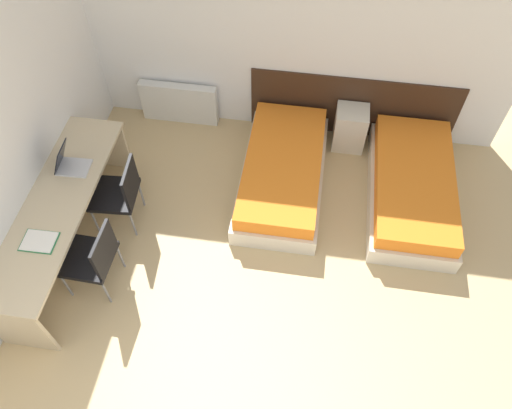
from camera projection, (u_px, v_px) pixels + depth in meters
wall_back at (280, 33)px, 5.46m from camera, size 5.42×0.05×2.70m
wall_left at (8, 139)px, 4.50m from camera, size 0.05×4.88×2.70m
headboard_panel at (353, 107)px, 6.09m from camera, size 2.50×0.03×0.86m
bed_near_window at (283, 172)px, 5.76m from camera, size 0.93×1.88×0.42m
bed_near_door at (412, 187)px, 5.63m from camera, size 0.93×1.88×0.42m
nightstand at (350, 128)px, 6.09m from camera, size 0.38×0.35×0.55m
radiator at (179, 103)px, 6.36m from camera, size 0.98×0.12×0.56m
desk at (60, 212)px, 4.95m from camera, size 0.61×2.35×0.74m
chair_near_laptop at (119, 192)px, 5.22m from camera, size 0.50×0.50×0.87m
chair_near_notebook at (93, 257)px, 4.75m from camera, size 0.48×0.48×0.87m
laptop at (69, 164)px, 5.05m from camera, size 0.33×0.26×0.31m
open_notebook at (39, 241)px, 4.56m from camera, size 0.32×0.25×0.02m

